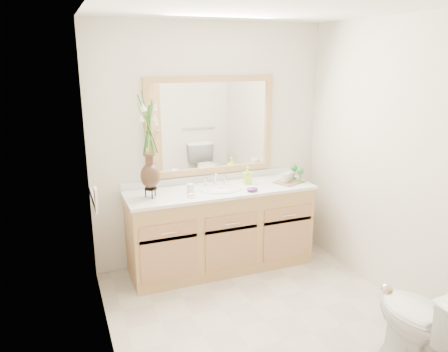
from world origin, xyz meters
name	(u,v)px	position (x,y,z in m)	size (l,w,h in m)	color
floor	(265,320)	(0.00, 0.00, 0.00)	(2.60, 2.60, 0.00)	beige
ceiling	(275,6)	(0.00, 0.00, 2.40)	(2.40, 2.60, 0.02)	white
wall_back	(210,146)	(0.00, 1.30, 1.20)	(2.40, 0.02, 2.40)	silver
wall_front	(396,249)	(0.00, -1.30, 1.20)	(2.40, 0.02, 2.40)	silver
wall_left	(103,197)	(-1.20, 0.00, 1.20)	(0.02, 2.60, 2.40)	silver
wall_right	(398,164)	(1.20, 0.00, 1.20)	(0.02, 2.60, 2.40)	silver
vanity	(221,230)	(0.00, 1.01, 0.40)	(1.80, 0.55, 0.80)	tan
counter	(221,190)	(0.00, 1.01, 0.82)	(1.84, 0.57, 0.03)	silver
sink	(221,194)	(0.00, 1.00, 0.78)	(0.38, 0.34, 0.23)	white
mirror	(211,126)	(0.00, 1.28, 1.41)	(1.32, 0.04, 0.97)	white
switch_plate	(96,195)	(-1.19, 0.76, 0.98)	(0.02, 0.12, 0.12)	white
door	(338,297)	(-0.30, -1.29, 1.00)	(0.80, 0.03, 2.00)	tan
toilet	(425,325)	(0.70, -0.92, 0.37)	(0.42, 0.75, 0.74)	white
flower_vase	(148,135)	(-0.69, 1.00, 1.40)	(0.21, 0.21, 0.84)	black
tumbler	(190,188)	(-0.31, 1.00, 0.87)	(0.07, 0.07, 0.09)	beige
soap_dish	(191,196)	(-0.34, 0.88, 0.84)	(0.09, 0.09, 0.03)	beige
soap_bottle	(247,176)	(0.31, 1.08, 0.91)	(0.07, 0.07, 0.16)	#B5ED37
purple_dish	(252,189)	(0.25, 0.82, 0.85)	(0.11, 0.09, 0.04)	#562369
tray	(290,181)	(0.74, 0.96, 0.84)	(0.31, 0.20, 0.02)	brown
mug_left	(285,177)	(0.66, 0.93, 0.90)	(0.10, 0.10, 0.10)	beige
mug_right	(289,176)	(0.73, 0.98, 0.90)	(0.10, 0.09, 0.10)	beige
goblet_front	(300,172)	(0.82, 0.90, 0.94)	(0.07, 0.07, 0.15)	#246C2D
goblet_back	(294,169)	(0.82, 1.03, 0.95)	(0.07, 0.07, 0.15)	#246C2D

